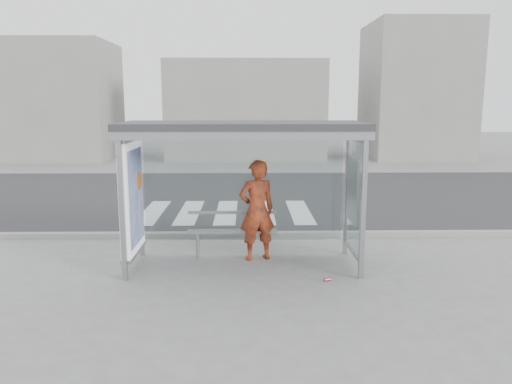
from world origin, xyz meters
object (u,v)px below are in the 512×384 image
at_px(bench, 232,231).
at_px(bus_shelter, 222,158).
at_px(soda_can, 327,279).
at_px(person, 257,210).

bearing_deg(bench, bus_shelter, -108.30).
bearing_deg(bus_shelter, bench, 71.70).
xyz_separation_m(bus_shelter, soda_can, (1.78, -0.89, -1.95)).
bearing_deg(person, bus_shelter, 10.61).
xyz_separation_m(bus_shelter, bench, (0.15, 0.45, -1.46)).
bearing_deg(bench, soda_can, -39.34).
xyz_separation_m(person, soda_can, (1.16, -1.22, -0.93)).
distance_m(bus_shelter, person, 1.24).
relative_size(person, soda_can, 17.81).
xyz_separation_m(person, bench, (-0.47, 0.12, -0.43)).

